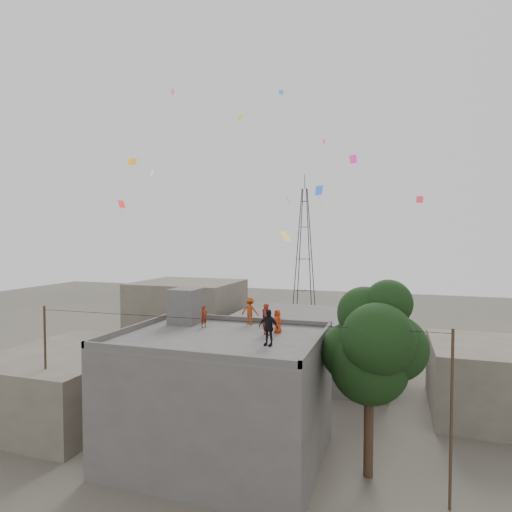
{
  "coord_description": "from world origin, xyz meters",
  "views": [
    {
      "loc": [
        8.28,
        -19.5,
        10.99
      ],
      "look_at": [
        0.97,
        2.83,
        10.03
      ],
      "focal_mm": 30.0,
      "sensor_mm": 36.0,
      "label": 1
    }
  ],
  "objects_px": {
    "transmission_tower": "(304,252)",
    "person_red_adult": "(267,319)",
    "tree": "(373,345)",
    "person_dark_adult": "(268,327)",
    "stair_head_box": "(186,306)"
  },
  "relations": [
    {
      "from": "tree",
      "to": "person_dark_adult",
      "type": "bearing_deg",
      "value": -161.42
    },
    {
      "from": "tree",
      "to": "person_red_adult",
      "type": "xyz_separation_m",
      "value": [
        -5.26,
        0.49,
        0.8
      ]
    },
    {
      "from": "transmission_tower",
      "to": "person_red_adult",
      "type": "relative_size",
      "value": 12.42
    },
    {
      "from": "transmission_tower",
      "to": "person_dark_adult",
      "type": "height_order",
      "value": "transmission_tower"
    },
    {
      "from": "person_dark_adult",
      "to": "person_red_adult",
      "type": "bearing_deg",
      "value": 119.96
    },
    {
      "from": "stair_head_box",
      "to": "tree",
      "type": "bearing_deg",
      "value": -10.74
    },
    {
      "from": "person_red_adult",
      "to": "person_dark_adult",
      "type": "distance_m",
      "value": 2.14
    },
    {
      "from": "transmission_tower",
      "to": "person_dark_adult",
      "type": "bearing_deg",
      "value": -80.57
    },
    {
      "from": "transmission_tower",
      "to": "person_red_adult",
      "type": "height_order",
      "value": "transmission_tower"
    },
    {
      "from": "tree",
      "to": "person_dark_adult",
      "type": "height_order",
      "value": "tree"
    },
    {
      "from": "stair_head_box",
      "to": "tree",
      "type": "distance_m",
      "value": 10.8
    },
    {
      "from": "stair_head_box",
      "to": "tree",
      "type": "relative_size",
      "value": 0.22
    },
    {
      "from": "person_dark_adult",
      "to": "tree",
      "type": "bearing_deg",
      "value": 29.63
    },
    {
      "from": "tree",
      "to": "transmission_tower",
      "type": "xyz_separation_m",
      "value": [
        -11.37,
        39.4,
        2.97
      ]
    },
    {
      "from": "stair_head_box",
      "to": "transmission_tower",
      "type": "bearing_deg",
      "value": 91.23
    }
  ]
}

